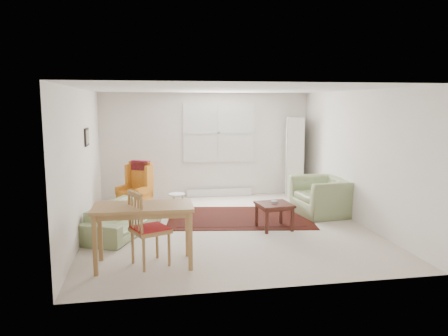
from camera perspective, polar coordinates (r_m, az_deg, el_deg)
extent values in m
cube|color=beige|center=(8.12, 0.37, -7.66)|extent=(5.00, 5.50, 0.01)
cube|color=white|center=(7.80, 0.39, 10.27)|extent=(5.00, 5.50, 0.01)
cube|color=white|center=(10.56, -2.32, 3.02)|extent=(5.00, 0.04, 2.50)
cube|color=white|center=(5.21, 5.85, -2.72)|extent=(5.00, 0.04, 2.50)
cube|color=white|center=(7.81, -17.98, 0.66)|extent=(0.04, 5.50, 2.50)
cube|color=white|center=(8.66, 16.88, 1.45)|extent=(0.04, 5.50, 2.50)
cube|color=white|center=(10.56, -0.69, 4.66)|extent=(1.72, 0.06, 1.42)
cube|color=white|center=(10.56, -0.69, 4.66)|extent=(1.60, 0.02, 1.30)
cube|color=silver|center=(10.70, -0.63, -3.19)|extent=(1.60, 0.12, 0.18)
cube|color=black|center=(8.26, -17.50, 3.88)|extent=(0.03, 0.42, 0.32)
cube|color=tan|center=(8.26, -17.39, 3.88)|extent=(0.01, 0.34, 0.24)
imported|color=#869764|center=(7.83, -13.05, -5.72)|extent=(1.38, 1.94, 0.73)
imported|color=#869764|center=(9.12, 12.83, -3.16)|extent=(1.13, 1.26, 0.90)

